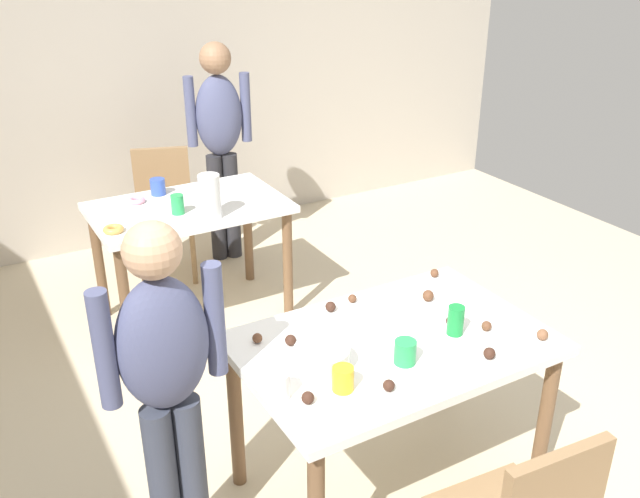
% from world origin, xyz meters
% --- Properties ---
extents(ground_plane, '(6.40, 6.40, 0.00)m').
position_xyz_m(ground_plane, '(0.00, 0.00, 0.00)').
color(ground_plane, beige).
extents(wall_back, '(6.40, 0.10, 2.60)m').
position_xyz_m(wall_back, '(0.00, 3.20, 1.30)').
color(wall_back, '#BCB2A3').
rests_on(wall_back, ground_plane).
extents(dining_table_near, '(1.21, 0.81, 0.75)m').
position_xyz_m(dining_table_near, '(-0.10, -0.02, 0.65)').
color(dining_table_near, white).
rests_on(dining_table_near, ground_plane).
extents(dining_table_far, '(1.12, 0.70, 0.75)m').
position_xyz_m(dining_table_far, '(-0.29, 1.79, 0.64)').
color(dining_table_far, white).
rests_on(dining_table_far, ground_plane).
extents(chair_far_table, '(0.51, 0.51, 0.87)m').
position_xyz_m(chair_far_table, '(-0.23, 2.50, 0.50)').
color(chair_far_table, olive).
rests_on(chair_far_table, ground_plane).
extents(person_girl_near, '(0.45, 0.20, 1.40)m').
position_xyz_m(person_girl_near, '(-0.99, 0.08, 0.83)').
color(person_girl_near, '#383D4C').
rests_on(person_girl_near, ground_plane).
extents(person_adult_far, '(0.46, 0.25, 1.55)m').
position_xyz_m(person_adult_far, '(0.22, 2.50, 0.93)').
color(person_adult_far, '#28282D').
rests_on(person_adult_far, ground_plane).
extents(mixing_bowl, '(0.21, 0.21, 0.08)m').
position_xyz_m(mixing_bowl, '(-0.44, -0.04, 0.79)').
color(mixing_bowl, white).
rests_on(mixing_bowl, dining_table_near).
extents(soda_can, '(0.07, 0.07, 0.12)m').
position_xyz_m(soda_can, '(0.14, -0.10, 0.81)').
color(soda_can, '#198438').
rests_on(soda_can, dining_table_near).
extents(fork_near, '(0.17, 0.02, 0.01)m').
position_xyz_m(fork_near, '(-0.51, -0.32, 0.75)').
color(fork_near, silver).
rests_on(fork_near, dining_table_near).
extents(cup_near_0, '(0.08, 0.08, 0.09)m').
position_xyz_m(cup_near_0, '(-0.16, -0.16, 0.80)').
color(cup_near_0, green).
rests_on(cup_near_0, dining_table_near).
extents(cup_near_1, '(0.08, 0.08, 0.09)m').
position_xyz_m(cup_near_1, '(-0.44, -0.19, 0.80)').
color(cup_near_1, yellow).
rests_on(cup_near_1, dining_table_near).
extents(cup_near_2, '(0.08, 0.08, 0.10)m').
position_xyz_m(cup_near_2, '(-0.66, -0.12, 0.80)').
color(cup_near_2, white).
rests_on(cup_near_2, dining_table_near).
extents(cake_ball_0, '(0.05, 0.05, 0.05)m').
position_xyz_m(cake_ball_0, '(0.14, -0.30, 0.77)').
color(cake_ball_0, '#3D2319').
rests_on(cake_ball_0, dining_table_near).
extents(cake_ball_1, '(0.04, 0.04, 0.04)m').
position_xyz_m(cake_ball_1, '(0.26, -0.14, 0.77)').
color(cake_ball_1, brown).
rests_on(cake_ball_1, dining_table_near).
extents(cake_ball_2, '(0.04, 0.04, 0.04)m').
position_xyz_m(cake_ball_2, '(-0.08, 0.32, 0.77)').
color(cake_ball_2, brown).
rests_on(cake_ball_2, dining_table_near).
extents(cake_ball_3, '(0.05, 0.05, 0.05)m').
position_xyz_m(cake_ball_3, '(0.41, -0.31, 0.77)').
color(cake_ball_3, brown).
rests_on(cake_ball_3, dining_table_near).
extents(cake_ball_4, '(0.05, 0.05, 0.05)m').
position_xyz_m(cake_ball_4, '(0.21, 0.17, 0.77)').
color(cake_ball_4, brown).
rests_on(cake_ball_4, dining_table_near).
extents(cake_ball_5, '(0.04, 0.04, 0.04)m').
position_xyz_m(cake_ball_5, '(-0.57, 0.24, 0.77)').
color(cake_ball_5, brown).
rests_on(cake_ball_5, dining_table_near).
extents(cake_ball_6, '(0.04, 0.04, 0.04)m').
position_xyz_m(cake_ball_6, '(0.17, -0.04, 0.77)').
color(cake_ball_6, '#3D2319').
rests_on(cake_ball_6, dining_table_near).
extents(cake_ball_7, '(0.04, 0.04, 0.04)m').
position_xyz_m(cake_ball_7, '(-0.31, -0.28, 0.77)').
color(cake_ball_7, '#3D2319').
rests_on(cake_ball_7, dining_table_near).
extents(cake_ball_8, '(0.04, 0.04, 0.04)m').
position_xyz_m(cake_ball_8, '(0.38, 0.33, 0.77)').
color(cake_ball_8, brown).
rests_on(cake_ball_8, dining_table_near).
extents(cake_ball_9, '(0.04, 0.04, 0.04)m').
position_xyz_m(cake_ball_9, '(-0.20, 0.30, 0.77)').
color(cake_ball_9, '#3D2319').
rests_on(cake_ball_9, dining_table_near).
extents(cake_ball_10, '(0.05, 0.05, 0.05)m').
position_xyz_m(cake_ball_10, '(-0.59, -0.20, 0.77)').
color(cake_ball_10, '#3D2319').
rests_on(cake_ball_10, dining_table_near).
extents(cake_ball_11, '(0.04, 0.04, 0.04)m').
position_xyz_m(cake_ball_11, '(-0.47, 0.15, 0.77)').
color(cake_ball_11, '#3D2319').
rests_on(cake_ball_11, dining_table_near).
extents(pitcher_far, '(0.12, 0.12, 0.25)m').
position_xyz_m(pitcher_far, '(-0.25, 1.53, 0.88)').
color(pitcher_far, white).
rests_on(pitcher_far, dining_table_far).
extents(cup_far_0, '(0.09, 0.09, 0.10)m').
position_xyz_m(cup_far_0, '(-0.39, 2.04, 0.80)').
color(cup_far_0, '#3351B2').
rests_on(cup_far_0, dining_table_far).
extents(cup_far_1, '(0.07, 0.07, 0.11)m').
position_xyz_m(cup_far_1, '(-0.39, 1.68, 0.81)').
color(cup_far_1, green).
rests_on(cup_far_1, dining_table_far).
extents(donut_far_0, '(0.12, 0.12, 0.04)m').
position_xyz_m(donut_far_0, '(-0.10, 1.94, 0.77)').
color(donut_far_0, brown).
rests_on(donut_far_0, dining_table_far).
extents(donut_far_1, '(0.10, 0.10, 0.03)m').
position_xyz_m(donut_far_1, '(-0.54, 1.97, 0.76)').
color(donut_far_1, pink).
rests_on(donut_far_1, dining_table_far).
extents(donut_far_2, '(0.11, 0.11, 0.03)m').
position_xyz_m(donut_far_2, '(-0.78, 1.60, 0.77)').
color(donut_far_2, gold).
rests_on(donut_far_2, dining_table_far).
extents(donut_far_3, '(0.14, 0.14, 0.04)m').
position_xyz_m(donut_far_3, '(-0.59, 1.50, 0.77)').
color(donut_far_3, white).
rests_on(donut_far_3, dining_table_far).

